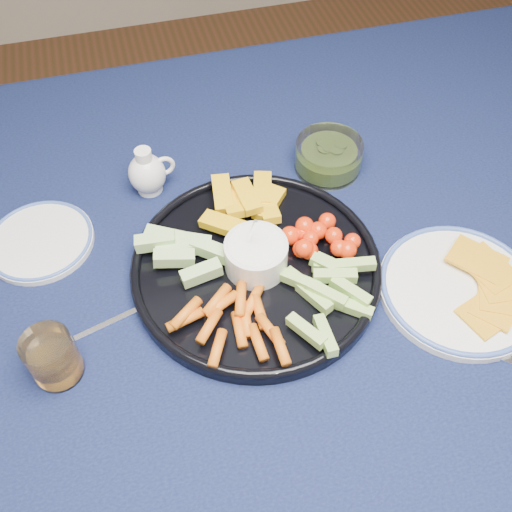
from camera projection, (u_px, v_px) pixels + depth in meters
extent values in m
plane|color=brown|center=(276.00, 399.00, 1.57)|extent=(4.00, 4.00, 0.00)
cylinder|color=#4B2B19|center=(475.00, 156.00, 1.66)|extent=(0.07, 0.07, 0.70)
cube|color=#4B2B19|center=(288.00, 231.00, 1.00)|extent=(1.60, 1.00, 0.04)
cube|color=#0C0F33|center=(288.00, 222.00, 0.99)|extent=(1.66, 1.06, 0.01)
cube|color=#0C0F33|center=(222.00, 106.00, 1.41)|extent=(1.66, 0.01, 0.30)
cylinder|color=black|center=(256.00, 269.00, 0.91)|extent=(0.39, 0.39, 0.02)
torus|color=black|center=(256.00, 264.00, 0.90)|extent=(0.40, 0.40, 0.02)
cylinder|color=white|center=(256.00, 255.00, 0.88)|extent=(0.10, 0.10, 0.05)
cylinder|color=white|center=(256.00, 247.00, 0.86)|extent=(0.09, 0.09, 0.01)
cylinder|color=white|center=(150.00, 187.00, 1.03)|extent=(0.05, 0.05, 0.01)
ellipsoid|color=white|center=(147.00, 174.00, 1.00)|extent=(0.07, 0.07, 0.08)
cylinder|color=white|center=(144.00, 157.00, 0.97)|extent=(0.03, 0.03, 0.03)
torus|color=white|center=(164.00, 166.00, 1.00)|extent=(0.04, 0.01, 0.04)
torus|color=#3E5BAF|center=(145.00, 163.00, 0.98)|extent=(0.03, 0.03, 0.00)
cylinder|color=white|center=(328.00, 156.00, 1.04)|extent=(0.12, 0.12, 0.06)
cylinder|color=#47611B|center=(328.00, 160.00, 1.05)|extent=(0.10, 0.10, 0.03)
cylinder|color=white|center=(459.00, 290.00, 0.89)|extent=(0.25, 0.25, 0.01)
torus|color=#3E5BAF|center=(460.00, 287.00, 0.88)|extent=(0.25, 0.25, 0.01)
cylinder|color=white|center=(52.00, 357.00, 0.78)|extent=(0.07, 0.07, 0.08)
cylinder|color=orange|center=(56.00, 363.00, 0.79)|extent=(0.06, 0.06, 0.04)
cube|color=white|center=(114.00, 321.00, 0.86)|extent=(0.12, 0.04, 0.00)
cube|color=white|center=(157.00, 301.00, 0.88)|extent=(0.04, 0.03, 0.00)
cube|color=white|center=(469.00, 345.00, 0.83)|extent=(0.12, 0.11, 0.00)
cylinder|color=white|center=(41.00, 242.00, 0.95)|extent=(0.18, 0.18, 0.01)
torus|color=#3E5BAF|center=(39.00, 239.00, 0.94)|extent=(0.17, 0.17, 0.01)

